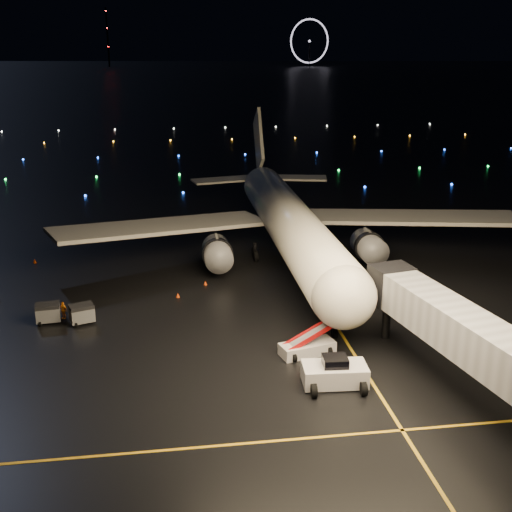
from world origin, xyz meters
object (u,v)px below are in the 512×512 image
object	(u,v)px
airliner	(286,192)
belt_loader	(308,336)
baggage_cart_1	(48,313)
pushback_tug	(335,371)
baggage_cart_0	(82,314)
crew_c	(63,310)

from	to	relation	value
airliner	belt_loader	size ratio (longest dim) A/B	8.22
airliner	baggage_cart_1	world-z (taller)	airliner
pushback_tug	baggage_cart_0	xyz separation A→B (m)	(-19.51, 13.83, -0.24)
airliner	baggage_cart_0	distance (m)	28.36
belt_loader	baggage_cart_0	world-z (taller)	belt_loader
pushback_tug	crew_c	bearing A→B (deg)	148.44
baggage_cart_1	belt_loader	bearing A→B (deg)	-30.23
airliner	crew_c	bearing A→B (deg)	-145.87
airliner	baggage_cart_1	size ratio (longest dim) A/B	25.73
crew_c	baggage_cart_0	world-z (taller)	baggage_cart_0
pushback_tug	crew_c	xyz separation A→B (m)	(-21.31, 15.11, -0.29)
pushback_tug	airliner	bearing A→B (deg)	89.89
belt_loader	baggage_cart_0	xyz separation A→B (m)	(-18.61, 8.76, -0.70)
airliner	pushback_tug	xyz separation A→B (m)	(-2.10, -30.92, -6.47)
baggage_cart_0	baggage_cart_1	xyz separation A→B (m)	(-3.00, 0.61, 0.01)
baggage_cart_0	baggage_cart_1	world-z (taller)	baggage_cart_1
belt_loader	baggage_cart_1	bearing A→B (deg)	141.98
belt_loader	baggage_cart_0	bearing A→B (deg)	140.20
airliner	pushback_tug	distance (m)	31.66
pushback_tug	baggage_cart_1	world-z (taller)	pushback_tug
belt_loader	crew_c	world-z (taller)	belt_loader
airliner	belt_loader	bearing A→B (deg)	-96.54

